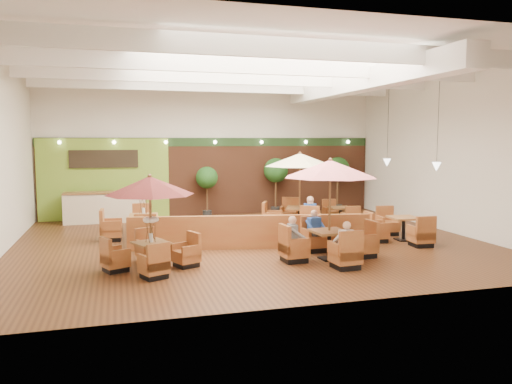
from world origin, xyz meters
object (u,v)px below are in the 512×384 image
object	(u,v)px
table_5	(340,216)
diner_4	(310,213)
table_2	(298,174)
topiary_1	(276,173)
table_1	(330,191)
diner_0	(346,239)
service_counter	(105,207)
diner_3	(310,212)
diner_1	(315,226)
diner_2	(294,234)
topiary_0	(207,180)
topiary_2	(338,171)
table_0	(150,204)
booth_divider	(250,232)
table_3	(135,225)
table_4	(396,230)

from	to	relation	value
table_5	diner_4	world-z (taller)	diner_4
table_2	topiary_1	distance (m)	3.62
table_1	diner_0	world-z (taller)	table_1
service_counter	table_5	xyz separation A→B (m)	(8.41, -2.93, -0.26)
diner_3	diner_1	bearing A→B (deg)	-84.01
diner_1	diner_2	bearing A→B (deg)	34.01
topiary_0	topiary_2	size ratio (longest dim) A/B	0.86
table_0	diner_4	size ratio (longest dim) A/B	3.43
topiary_0	booth_divider	bearing A→B (deg)	-88.34
booth_divider	table_3	bearing A→B (deg)	155.09
diner_3	diner_4	distance (m)	0.05
table_5	diner_3	bearing A→B (deg)	-135.14
table_0	diner_3	distance (m)	6.29
service_counter	diner_1	size ratio (longest dim) A/B	4.17
diner_2	diner_3	distance (m)	3.82
table_5	topiary_1	size ratio (longest dim) A/B	0.96
diner_0	booth_divider	bearing A→B (deg)	119.97
table_2	diner_1	size ratio (longest dim) A/B	3.99
diner_3	booth_divider	bearing A→B (deg)	-123.20
service_counter	table_3	world-z (taller)	table_3
topiary_1	diner_3	size ratio (longest dim) A/B	2.85
table_1	topiary_0	size ratio (longest dim) A/B	1.30
table_4	diner_3	distance (m)	2.80
table_3	diner_1	size ratio (longest dim) A/B	3.72
table_2	table_0	bearing A→B (deg)	-117.44
table_3	diner_2	size ratio (longest dim) A/B	3.61
table_1	table_4	bearing A→B (deg)	25.10
table_4	topiary_2	bearing A→B (deg)	85.92
table_3	topiary_2	distance (m)	9.67
table_0	topiary_1	bearing A→B (deg)	29.79
table_3	diner_4	distance (m)	5.69
table_1	topiary_1	world-z (taller)	table_1
table_0	diner_2	distance (m)	3.72
service_counter	diner_2	world-z (taller)	diner_2
table_3	diner_1	bearing A→B (deg)	-29.08
table_0	diner_2	xyz separation A→B (m)	(3.61, -0.25, -0.86)
topiary_0	diner_1	world-z (taller)	topiary_0
booth_divider	diner_0	bearing A→B (deg)	-48.92
table_0	table_2	world-z (taller)	table_2
table_5	diner_4	distance (m)	2.34
table_1	table_5	world-z (taller)	table_1
table_5	topiary_1	distance (m)	3.76
topiary_1	diner_1	bearing A→B (deg)	-98.88
topiary_1	diner_0	distance (m)	9.08
table_0	diner_3	xyz separation A→B (m)	(5.40, 3.12, -0.82)
service_counter	diner_4	xyz separation A→B (m)	(6.63, -4.40, 0.14)
table_3	diner_4	xyz separation A→B (m)	(5.64, -0.69, 0.27)
booth_divider	table_0	bearing A→B (deg)	-141.31
topiary_0	diner_0	bearing A→B (deg)	-78.38
topiary_2	diner_2	xyz separation A→B (m)	(-4.90, -7.97, -1.05)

